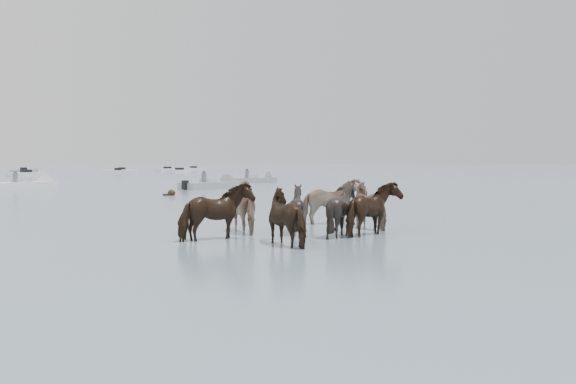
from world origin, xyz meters
TOP-DOWN VIEW (x-y plane):
  - ground at (0.00, 0.00)m, footprint 400.00×400.00m
  - pony_herd at (2.79, 0.77)m, footprint 6.89×4.49m
  - swimming_pony at (8.50, 19.42)m, footprint 0.72×0.44m
  - motorboat_c at (4.84, 33.22)m, footprint 5.82×4.15m
  - motorboat_d at (15.02, 24.87)m, footprint 5.03×2.48m
  - motorboat_e at (23.68, 31.75)m, footprint 5.04×2.50m

SIDE VIEW (x-z plane):
  - ground at x=0.00m, z-range 0.00..0.00m
  - swimming_pony at x=8.50m, z-range -0.12..0.32m
  - motorboat_c at x=4.84m, z-range -0.74..1.18m
  - motorboat_e at x=23.68m, z-range -0.73..1.19m
  - motorboat_d at x=15.02m, z-range -0.73..1.19m
  - pony_herd at x=2.79m, z-range -0.17..1.43m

